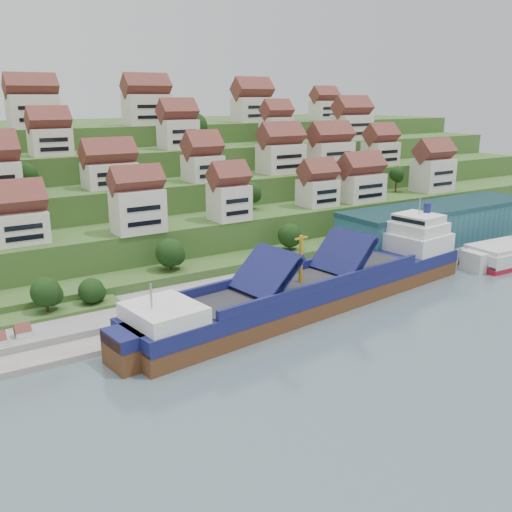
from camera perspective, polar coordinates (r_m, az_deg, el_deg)
ground at (r=112.78m, az=7.14°, el=-4.97°), size 300.00×300.00×0.00m
quay at (r=135.69m, az=9.61°, el=-1.00°), size 180.00×14.00×2.20m
hillside at (r=198.44m, az=-12.34°, el=6.95°), size 260.00×128.00×31.00m
hillside_village at (r=158.45m, az=-6.65°, el=10.15°), size 157.38×62.45×29.12m
hillside_trees at (r=142.61m, az=-7.30°, el=6.77°), size 141.91×62.23×32.20m
warehouse at (r=158.27m, az=17.86°, el=3.13°), size 60.00×15.00×10.00m
flagpole at (r=129.38m, az=10.59°, el=0.79°), size 1.28×0.16×8.00m
cargo_ship at (r=112.91m, az=6.74°, el=-3.12°), size 80.68×22.09×17.71m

